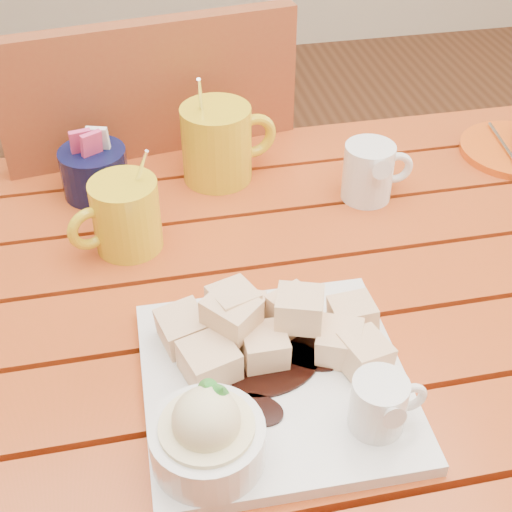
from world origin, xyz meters
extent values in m
cube|color=#9D4614|center=(0.00, -0.23, 0.73)|extent=(1.20, 0.11, 0.03)
cube|color=#9D4614|center=(0.00, -0.11, 0.73)|extent=(1.20, 0.11, 0.03)
cube|color=#9D4614|center=(0.00, 0.00, 0.73)|extent=(1.20, 0.11, 0.03)
cube|color=#9D4614|center=(0.00, 0.11, 0.73)|extent=(1.20, 0.11, 0.03)
cube|color=#9D4614|center=(0.00, 0.23, 0.73)|extent=(1.20, 0.11, 0.03)
cube|color=#9D4614|center=(0.00, 0.34, 0.73)|extent=(1.20, 0.11, 0.03)
cube|color=#9D4614|center=(0.00, 0.36, 0.68)|extent=(1.12, 0.04, 0.08)
cylinder|color=#9D4614|center=(0.55, 0.35, 0.36)|extent=(0.06, 0.06, 0.72)
cube|color=white|center=(-0.02, -0.14, 0.76)|extent=(0.27, 0.27, 0.02)
cube|color=#DA8B42|center=(0.08, -0.09, 0.78)|extent=(0.05, 0.05, 0.04)
cube|color=#DA8B42|center=(-0.05, -0.09, 0.82)|extent=(0.07, 0.07, 0.04)
cube|color=#DA8B42|center=(0.06, -0.12, 0.78)|extent=(0.06, 0.06, 0.04)
cube|color=#DA8B42|center=(0.02, -0.10, 0.82)|extent=(0.06, 0.06, 0.04)
cube|color=#DA8B42|center=(0.08, -0.14, 0.78)|extent=(0.06, 0.06, 0.04)
cube|color=#DA8B42|center=(-0.03, -0.06, 0.78)|extent=(0.06, 0.06, 0.04)
cube|color=#DA8B42|center=(-0.08, -0.12, 0.78)|extent=(0.06, 0.06, 0.04)
cube|color=#DA8B42|center=(0.02, -0.06, 0.78)|extent=(0.07, 0.07, 0.04)
cube|color=#DA8B42|center=(-0.10, -0.07, 0.78)|extent=(0.06, 0.06, 0.04)
cube|color=#DA8B42|center=(-0.02, -0.11, 0.78)|extent=(0.05, 0.05, 0.04)
cube|color=#DA8B42|center=(-0.05, -0.07, 0.82)|extent=(0.06, 0.06, 0.04)
cylinder|color=white|center=(-0.10, -0.22, 0.79)|extent=(0.11, 0.11, 0.04)
cylinder|color=#FFF0BB|center=(-0.10, -0.22, 0.80)|extent=(0.09, 0.09, 0.03)
sphere|color=#FFF0BB|center=(-0.10, -0.22, 0.82)|extent=(0.06, 0.06, 0.06)
cone|color=green|center=(-0.08, -0.21, 0.84)|extent=(0.03, 0.04, 0.03)
cone|color=green|center=(-0.09, -0.20, 0.84)|extent=(0.03, 0.03, 0.02)
cylinder|color=white|center=(0.07, -0.22, 0.79)|extent=(0.05, 0.05, 0.06)
cylinder|color=black|center=(0.07, -0.22, 0.82)|extent=(0.04, 0.04, 0.01)
cone|color=white|center=(0.07, -0.24, 0.82)|extent=(0.02, 0.02, 0.03)
torus|color=white|center=(0.10, -0.22, 0.80)|extent=(0.04, 0.01, 0.04)
cylinder|color=gold|center=(-0.15, 0.14, 0.80)|extent=(0.09, 0.09, 0.10)
cylinder|color=black|center=(-0.15, 0.14, 0.84)|extent=(0.07, 0.07, 0.01)
torus|color=gold|center=(-0.19, 0.12, 0.80)|extent=(0.06, 0.04, 0.06)
cylinder|color=silver|center=(-0.13, 0.14, 0.83)|extent=(0.05, 0.04, 0.13)
cylinder|color=gold|center=(-0.01, 0.27, 0.81)|extent=(0.10, 0.10, 0.11)
cylinder|color=black|center=(-0.01, 0.27, 0.85)|extent=(0.09, 0.09, 0.01)
torus|color=gold|center=(0.05, 0.29, 0.81)|extent=(0.07, 0.03, 0.07)
cylinder|color=silver|center=(-0.02, 0.29, 0.85)|extent=(0.02, 0.07, 0.15)
cylinder|color=white|center=(0.19, 0.18, 0.79)|extent=(0.07, 0.07, 0.08)
cylinder|color=white|center=(0.19, 0.18, 0.83)|extent=(0.06, 0.06, 0.01)
cone|color=white|center=(0.19, 0.14, 0.82)|extent=(0.03, 0.03, 0.03)
torus|color=white|center=(0.23, 0.18, 0.79)|extent=(0.05, 0.01, 0.05)
cylinder|color=black|center=(-0.18, 0.27, 0.78)|extent=(0.09, 0.09, 0.07)
cube|color=#DA3B70|center=(-0.20, 0.27, 0.83)|extent=(0.03, 0.02, 0.04)
cube|color=white|center=(-0.17, 0.27, 0.83)|extent=(0.03, 0.02, 0.04)
cube|color=#DA3B70|center=(-0.18, 0.26, 0.83)|extent=(0.03, 0.03, 0.04)
cylinder|color=silver|center=(0.44, 0.26, 0.77)|extent=(0.02, 0.12, 0.01)
cube|color=brown|center=(-0.12, 0.58, 0.47)|extent=(0.51, 0.51, 0.03)
cylinder|color=brown|center=(0.05, 0.80, 0.23)|extent=(0.04, 0.04, 0.45)
cylinder|color=brown|center=(-0.34, 0.74, 0.23)|extent=(0.04, 0.04, 0.45)
cylinder|color=brown|center=(0.10, 0.41, 0.23)|extent=(0.04, 0.04, 0.45)
cylinder|color=brown|center=(-0.28, 0.36, 0.23)|extent=(0.04, 0.04, 0.45)
cube|color=brown|center=(-0.09, 0.37, 0.72)|extent=(0.45, 0.10, 0.47)
camera|label=1|loc=(-0.14, -0.62, 1.32)|focal=50.00mm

